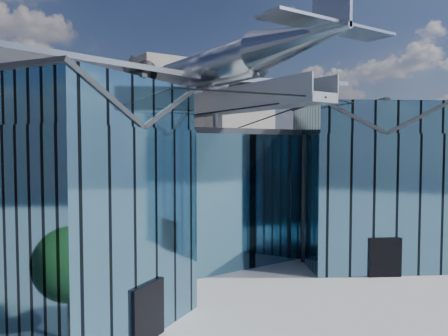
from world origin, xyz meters
TOP-DOWN VIEW (x-y plane):
  - ground_plane at (0.00, 0.00)m, footprint 120.00×120.00m
  - museum at (0.00, 5.82)m, footprint 32.88×24.50m
  - bg_towers at (1.45, 50.49)m, footprint 77.00×24.50m
  - tree_side_e at (29.33, 5.17)m, footprint 3.94×3.94m

SIDE VIEW (x-z plane):
  - ground_plane at x=0.00m, z-range 0.00..0.00m
  - tree_side_e at x=29.33m, z-range 0.92..6.11m
  - museum at x=0.00m, z-range -3.26..14.34m
  - bg_towers at x=1.45m, z-range -2.99..23.01m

